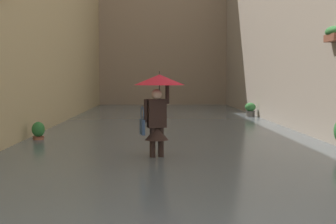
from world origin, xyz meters
name	(u,v)px	position (x,y,z in m)	size (l,w,h in m)	color
ground_plane	(169,131)	(0.00, -13.54, 0.00)	(67.71, 67.71, 0.00)	gray
flood_water	(169,129)	(0.00, -13.54, 0.09)	(8.72, 33.08, 0.17)	#515B60
building_facade_far	(163,4)	(0.00, -27.98, 6.51)	(11.52, 1.80, 13.03)	gray
person_wading	(158,98)	(0.39, -7.13, 1.40)	(1.06, 1.06, 1.97)	black
potted_plant_mid_left	(250,111)	(-3.64, -17.71, 0.42)	(0.46, 0.46, 0.76)	#66605B
potted_plant_mid_right	(38,133)	(3.61, -10.06, 0.35)	(0.34, 0.34, 0.65)	#9E563D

